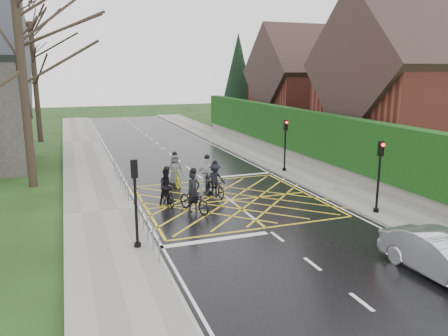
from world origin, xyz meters
TOP-DOWN VIEW (x-y plane):
  - ground at (0.00, 0.00)m, footprint 120.00×120.00m
  - road at (0.00, 0.00)m, footprint 9.00×80.00m
  - sidewalk_right at (6.00, 0.00)m, footprint 3.00×80.00m
  - sidewalk_left at (-6.00, 0.00)m, footprint 3.00×80.00m
  - stone_wall at (7.75, 6.00)m, footprint 0.50×38.00m
  - hedge at (7.75, 6.00)m, footprint 0.90×38.00m
  - house_near at (14.75, 4.00)m, footprint 11.80×9.80m
  - house_far at (14.75, 18.00)m, footprint 9.80×8.80m
  - conifer at (10.75, 26.00)m, footprint 4.60×4.60m
  - tree_near at (-9.00, 6.00)m, footprint 9.24×9.24m
  - tree_mid at (-10.00, 14.00)m, footprint 10.08×10.08m
  - tree_far at (-9.30, 22.00)m, footprint 8.40×8.40m
  - railing_south at (-4.65, -3.50)m, footprint 0.05×5.04m
  - railing_north at (-4.65, 4.00)m, footprint 0.05×6.04m
  - traffic_light_ne at (5.10, 4.20)m, footprint 0.24×0.31m
  - traffic_light_se at (5.10, -4.20)m, footprint 0.24×0.31m
  - traffic_light_sw at (-5.10, -4.50)m, footprint 0.24×0.31m
  - cyclist_rear at (-2.09, -1.08)m, footprint 1.39×2.15m
  - cyclist_back at (-2.95, 0.35)m, footprint 0.86×1.85m
  - cyclist_mid at (-0.40, 0.99)m, footprint 1.13×1.91m
  - cyclist_front at (-0.53, 1.84)m, footprint 1.24×1.99m
  - cyclist_lead at (-1.83, 3.44)m, footprint 0.85×1.94m
  - car at (3.16, -9.59)m, footprint 1.58×4.07m

SIDE VIEW (x-z plane):
  - ground at x=0.00m, z-range 0.00..0.00m
  - road at x=0.00m, z-range 0.00..0.01m
  - sidewalk_right at x=6.00m, z-range 0.00..0.15m
  - sidewalk_left at x=-6.00m, z-range 0.00..0.15m
  - stone_wall at x=7.75m, z-range 0.00..0.70m
  - cyclist_rear at x=-2.09m, z-range -0.35..1.63m
  - cyclist_lead at x=-1.83m, z-range -0.29..1.59m
  - cyclist_mid at x=-0.40m, z-range -0.24..1.55m
  - car at x=3.16m, z-range 0.00..1.32m
  - cyclist_back at x=-2.95m, z-range -0.22..1.60m
  - cyclist_front at x=-0.53m, z-range -0.25..1.68m
  - railing_south at x=-4.65m, z-range 0.27..1.29m
  - railing_north at x=-4.65m, z-range 0.27..1.30m
  - traffic_light_ne at x=5.10m, z-range 0.06..3.27m
  - traffic_light_se at x=5.10m, z-range 0.06..3.27m
  - traffic_light_sw at x=-5.10m, z-range 0.06..3.27m
  - hedge at x=7.75m, z-range 0.70..3.50m
  - house_far at x=14.75m, z-range -0.79..9.51m
  - house_near at x=14.75m, z-range -0.92..10.38m
  - conifer at x=10.75m, z-range -0.01..9.99m
  - tree_far at x=-9.30m, z-range 1.99..12.39m
  - tree_near at x=-9.00m, z-range 2.19..13.63m
  - tree_mid at x=-10.00m, z-range 2.39..14.87m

